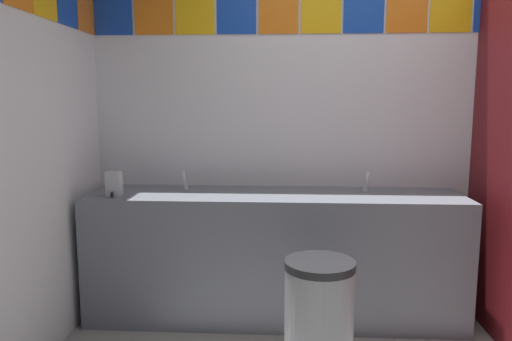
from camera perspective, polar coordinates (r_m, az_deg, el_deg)
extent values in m
cube|color=silver|center=(3.42, 14.69, 8.32)|extent=(3.96, 0.08, 2.89)
cube|color=#1947B7|center=(3.56, -16.73, 17.37)|extent=(0.27, 0.01, 0.27)
cube|color=orange|center=(3.48, -12.13, 17.76)|extent=(0.27, 0.01, 0.27)
cube|color=yellow|center=(3.42, -7.32, 18.05)|extent=(0.27, 0.01, 0.27)
cube|color=#1947B7|center=(3.38, -2.35, 18.22)|extent=(0.27, 0.01, 0.27)
cube|color=orange|center=(3.36, 2.70, 18.26)|extent=(0.27, 0.01, 0.27)
cube|color=yellow|center=(3.37, 7.76, 18.17)|extent=(0.27, 0.01, 0.27)
cube|color=#1947B7|center=(3.40, 12.76, 17.96)|extent=(0.27, 0.01, 0.27)
cube|color=orange|center=(3.46, 17.61, 17.62)|extent=(0.27, 0.01, 0.27)
cube|color=yellow|center=(3.53, 22.26, 17.19)|extent=(0.27, 0.01, 0.27)
cube|color=#1947B7|center=(3.63, 26.66, 16.67)|extent=(0.27, 0.01, 0.27)
cube|color=#1947B7|center=(3.24, -21.66, 18.10)|extent=(0.01, 0.27, 0.27)
cube|color=orange|center=(3.49, -19.69, 17.45)|extent=(0.01, 0.27, 0.27)
cube|color=slate|center=(3.20, 2.18, -10.11)|extent=(2.41, 0.55, 0.83)
cube|color=slate|center=(3.36, 2.30, -2.58)|extent=(2.41, 0.03, 0.08)
cylinder|color=white|center=(3.15, -8.87, -3.70)|extent=(0.34, 0.34, 0.10)
cylinder|color=white|center=(3.13, 13.35, -3.91)|extent=(0.34, 0.34, 0.10)
cylinder|color=silver|center=(3.27, -8.38, -1.82)|extent=(0.04, 0.04, 0.05)
cylinder|color=silver|center=(3.21, -8.59, -0.74)|extent=(0.02, 0.06, 0.09)
cylinder|color=silver|center=(3.25, 12.97, -2.01)|extent=(0.04, 0.04, 0.05)
cylinder|color=silver|center=(3.19, 13.16, -0.93)|extent=(0.02, 0.06, 0.09)
cube|color=#B7BABF|center=(3.11, -16.62, -1.55)|extent=(0.09, 0.07, 0.16)
cylinder|color=black|center=(3.08, -16.86, -2.79)|extent=(0.02, 0.02, 0.03)
cylinder|color=#999EA3|center=(2.56, 7.50, -17.91)|extent=(0.35, 0.35, 0.60)
cylinder|color=#262628|center=(2.43, 7.65, -11.10)|extent=(0.35, 0.35, 0.04)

